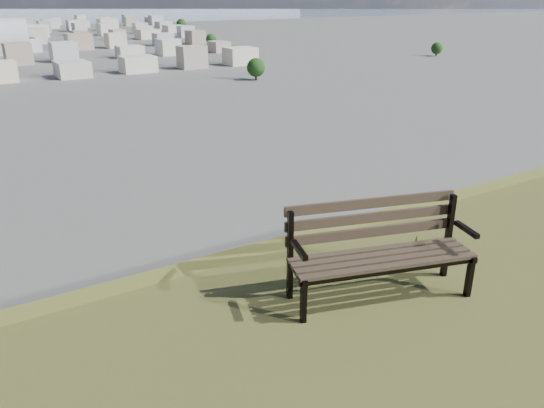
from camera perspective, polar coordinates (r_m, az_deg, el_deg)
park_bench at (r=5.18m, az=11.36°, el=-4.32°), size 1.85×1.04×0.92m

